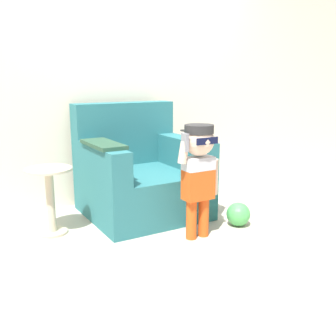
% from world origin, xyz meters
% --- Properties ---
extents(ground_plane, '(10.00, 10.00, 0.00)m').
position_xyz_m(ground_plane, '(0.00, 0.00, 0.00)').
color(ground_plane, '#BCB29E').
extents(wall_back, '(10.00, 0.05, 2.60)m').
position_xyz_m(wall_back, '(0.00, 0.73, 1.30)').
color(wall_back, beige).
rests_on(wall_back, ground_plane).
extents(armchair, '(0.98, 0.95, 0.98)m').
position_xyz_m(armchair, '(-0.14, 0.21, 0.34)').
color(armchair, '#286B70').
rests_on(armchair, ground_plane).
extents(person_child, '(0.36, 0.27, 0.87)m').
position_xyz_m(person_child, '(-0.01, -0.54, 0.58)').
color(person_child, '#E05119').
rests_on(person_child, ground_plane).
extents(side_table, '(0.36, 0.36, 0.53)m').
position_xyz_m(side_table, '(-0.96, 0.10, 0.32)').
color(side_table, beige).
rests_on(side_table, ground_plane).
extents(toy_ball, '(0.20, 0.20, 0.20)m').
position_xyz_m(toy_ball, '(0.42, -0.51, 0.10)').
color(toy_ball, '#4CB256').
rests_on(toy_ball, ground_plane).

